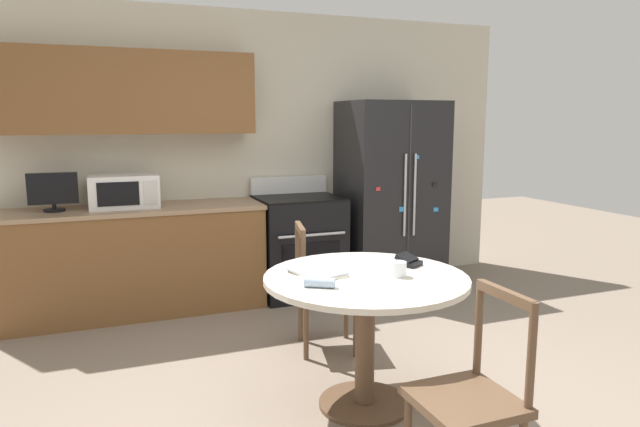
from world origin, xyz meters
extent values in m
plane|color=gray|center=(0.00, 0.00, 0.00)|extent=(14.00, 14.00, 0.00)
cube|color=beige|center=(0.00, 2.65, 1.30)|extent=(5.20, 0.10, 2.60)
cube|color=brown|center=(-1.14, 2.43, 1.84)|extent=(2.12, 0.34, 0.68)
cube|color=brown|center=(-1.14, 2.29, 0.43)|extent=(2.12, 0.62, 0.86)
cube|color=#997A5B|center=(-1.14, 2.29, 0.88)|extent=(2.14, 0.64, 0.03)
cube|color=black|center=(1.24, 2.23, 0.90)|extent=(0.91, 0.70, 1.79)
cube|color=#333333|center=(1.24, 1.88, 0.90)|extent=(0.01, 0.01, 1.72)
cylinder|color=silver|center=(1.19, 1.86, 0.94)|extent=(0.02, 0.02, 0.75)
cylinder|color=silver|center=(1.29, 1.86, 0.94)|extent=(0.02, 0.02, 0.75)
cube|color=red|center=(0.93, 1.88, 1.01)|extent=(0.04, 0.01, 0.03)
cube|color=#338CD8|center=(1.17, 1.88, 0.81)|extent=(0.06, 0.01, 0.04)
cube|color=black|center=(1.51, 1.88, 1.03)|extent=(0.05, 0.02, 0.04)
cube|color=#338CD8|center=(1.31, 1.88, 1.28)|extent=(0.04, 0.01, 0.03)
cube|color=#338CD8|center=(1.53, 1.88, 0.79)|extent=(0.05, 0.01, 0.04)
cube|color=black|center=(0.31, 2.26, 0.45)|extent=(0.75, 0.64, 0.90)
cube|color=black|center=(0.31, 1.94, 0.36)|extent=(0.54, 0.01, 0.40)
cylinder|color=silver|center=(0.31, 1.91, 0.63)|extent=(0.61, 0.02, 0.02)
cube|color=black|center=(0.31, 2.26, 0.91)|extent=(0.75, 0.64, 0.02)
cube|color=white|center=(0.31, 2.55, 1.00)|extent=(0.75, 0.06, 0.16)
cube|color=white|center=(-1.20, 2.31, 1.04)|extent=(0.55, 0.36, 0.27)
cube|color=black|center=(-1.25, 2.13, 1.04)|extent=(0.32, 0.01, 0.19)
cube|color=silver|center=(-1.00, 2.13, 1.04)|extent=(0.11, 0.01, 0.20)
cylinder|color=black|center=(-1.73, 2.29, 0.91)|extent=(0.16, 0.16, 0.02)
cylinder|color=black|center=(-1.73, 2.29, 0.94)|extent=(0.03, 0.03, 0.04)
cube|color=black|center=(-1.73, 2.29, 1.08)|extent=(0.37, 0.05, 0.25)
cylinder|color=beige|center=(-0.04, 0.12, 0.75)|extent=(1.13, 1.13, 0.03)
cylinder|color=brown|center=(-0.04, 0.12, 0.38)|extent=(0.11, 0.11, 0.71)
cylinder|color=brown|center=(-0.04, 0.12, 0.01)|extent=(0.52, 0.52, 0.03)
cube|color=brown|center=(0.02, -0.73, 0.43)|extent=(0.42, 0.42, 0.04)
cylinder|color=brown|center=(0.19, -0.56, 0.21)|extent=(0.04, 0.04, 0.41)
cylinder|color=brown|center=(0.21, -0.90, 0.68)|extent=(0.04, 0.04, 0.45)
cylinder|color=brown|center=(0.21, -0.56, 0.68)|extent=(0.04, 0.04, 0.45)
cube|color=brown|center=(0.21, -0.73, 0.88)|extent=(0.04, 0.34, 0.04)
cube|color=brown|center=(0.07, 0.97, 0.43)|extent=(0.50, 0.50, 0.04)
cylinder|color=brown|center=(0.28, 1.10, 0.21)|extent=(0.04, 0.04, 0.41)
cylinder|color=brown|center=(0.20, 0.76, 0.21)|extent=(0.04, 0.04, 0.41)
cylinder|color=brown|center=(-0.06, 1.18, 0.21)|extent=(0.04, 0.04, 0.41)
cylinder|color=brown|center=(-0.14, 0.84, 0.21)|extent=(0.04, 0.04, 0.41)
cylinder|color=brown|center=(-0.08, 1.18, 0.68)|extent=(0.04, 0.04, 0.45)
cylinder|color=brown|center=(-0.15, 0.84, 0.68)|extent=(0.04, 0.04, 0.45)
cube|color=brown|center=(-0.11, 1.01, 0.88)|extent=(0.11, 0.34, 0.04)
cylinder|color=silver|center=(0.12, 0.04, 0.81)|extent=(0.09, 0.09, 0.08)
cylinder|color=beige|center=(0.12, 0.04, 0.79)|extent=(0.08, 0.08, 0.05)
cylinder|color=#A3BCDB|center=(-0.36, 0.01, 0.79)|extent=(0.16, 0.13, 0.05)
cube|color=black|center=(0.30, 0.22, 0.78)|extent=(0.15, 0.14, 0.03)
cube|color=black|center=(0.28, 0.24, 0.81)|extent=(0.15, 0.15, 0.06)
cube|color=white|center=(-0.28, 0.25, 0.77)|extent=(0.26, 0.33, 0.01)
cube|color=beige|center=(-0.28, 0.25, 0.78)|extent=(0.28, 0.34, 0.01)
cube|color=silver|center=(-0.28, 0.25, 0.79)|extent=(0.30, 0.35, 0.01)
camera|label=1|loc=(-1.38, -2.62, 1.62)|focal=32.00mm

